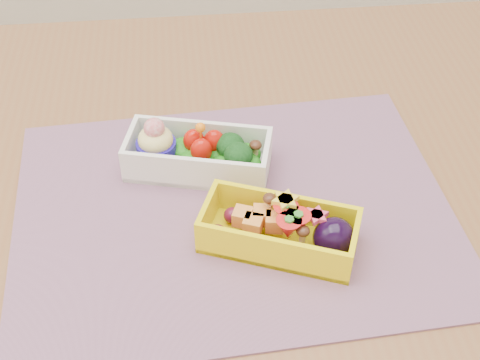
{
  "coord_description": "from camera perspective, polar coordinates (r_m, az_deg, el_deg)",
  "views": [
    {
      "loc": [
        -0.03,
        -0.52,
        1.26
      ],
      "look_at": [
        0.02,
        -0.02,
        0.79
      ],
      "focal_mm": 49.68,
      "sensor_mm": 36.0,
      "label": 1
    }
  ],
  "objects": [
    {
      "name": "bento_yellow",
      "position": [
        0.66,
        3.67,
        -4.3
      ],
      "size": [
        0.17,
        0.12,
        0.05
      ],
      "rotation": [
        0.0,
        0.0,
        -0.38
      ],
      "color": "yellow",
      "rests_on": "placemat"
    },
    {
      "name": "table",
      "position": [
        0.8,
        -1.93,
        -6.44
      ],
      "size": [
        1.2,
        0.8,
        0.75
      ],
      "color": "brown",
      "rests_on": "ground"
    },
    {
      "name": "bento_white",
      "position": [
        0.74,
        -3.69,
        2.27
      ],
      "size": [
        0.17,
        0.11,
        0.07
      ],
      "rotation": [
        0.0,
        0.0,
        -0.25
      ],
      "color": "white",
      "rests_on": "placemat"
    },
    {
      "name": "placemat",
      "position": [
        0.71,
        -0.56,
        -2.61
      ],
      "size": [
        0.48,
        0.38,
        0.0
      ],
      "primitive_type": "cube",
      "rotation": [
        0.0,
        0.0,
        0.06
      ],
      "color": "gray",
      "rests_on": "table"
    }
  ]
}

